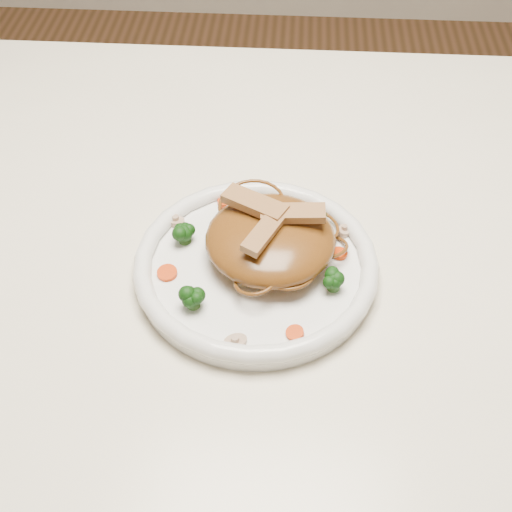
{
  "coord_description": "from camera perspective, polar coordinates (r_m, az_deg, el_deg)",
  "views": [
    {
      "loc": [
        0.02,
        -0.61,
        1.32
      ],
      "look_at": [
        -0.01,
        -0.09,
        0.78
      ],
      "focal_mm": 48.67,
      "sensor_mm": 36.0,
      "label": 1
    }
  ],
  "objects": [
    {
      "name": "ground",
      "position": [
        1.45,
        0.86,
        -19.12
      ],
      "size": [
        4.0,
        4.0,
        0.0
      ],
      "primitive_type": "plane",
      "color": "#50331B",
      "rests_on": "ground"
    },
    {
      "name": "table",
      "position": [
        0.91,
        1.31,
        -1.48
      ],
      "size": [
        1.2,
        0.8,
        0.75
      ],
      "color": "white",
      "rests_on": "ground"
    },
    {
      "name": "plate",
      "position": [
        0.76,
        0.0,
        -1.15
      ],
      "size": [
        0.27,
        0.27,
        0.02
      ],
      "primitive_type": "cylinder",
      "rotation": [
        0.0,
        0.0,
        0.01
      ],
      "color": "white",
      "rests_on": "table"
    },
    {
      "name": "noodle_mound",
      "position": [
        0.75,
        1.2,
        1.41
      ],
      "size": [
        0.17,
        0.17,
        0.05
      ],
      "primitive_type": "ellipsoid",
      "rotation": [
        0.0,
        0.0,
        0.19
      ],
      "color": "brown",
      "rests_on": "plate"
    },
    {
      "name": "chicken_a",
      "position": [
        0.74,
        3.06,
        3.53
      ],
      "size": [
        0.07,
        0.02,
        0.01
      ],
      "primitive_type": "cube",
      "rotation": [
        0.0,
        0.0,
        0.03
      ],
      "color": "#A4804D",
      "rests_on": "noodle_mound"
    },
    {
      "name": "chicken_b",
      "position": [
        0.75,
        -0.1,
        4.31
      ],
      "size": [
        0.08,
        0.06,
        0.01
      ],
      "primitive_type": "cube",
      "rotation": [
        0.0,
        0.0,
        2.61
      ],
      "color": "#A4804D",
      "rests_on": "noodle_mound"
    },
    {
      "name": "chicken_c",
      "position": [
        0.71,
        0.6,
        1.89
      ],
      "size": [
        0.04,
        0.06,
        0.01
      ],
      "primitive_type": "cube",
      "rotation": [
        0.0,
        0.0,
        4.26
      ],
      "color": "#A4804D",
      "rests_on": "noodle_mound"
    },
    {
      "name": "broccoli_0",
      "position": [
        0.79,
        5.13,
        3.36
      ],
      "size": [
        0.04,
        0.04,
        0.03
      ],
      "primitive_type": null,
      "rotation": [
        0.0,
        0.0,
        -0.37
      ],
      "color": "#113A0C",
      "rests_on": "plate"
    },
    {
      "name": "broccoli_1",
      "position": [
        0.78,
        -5.91,
        1.9
      ],
      "size": [
        0.03,
        0.03,
        0.03
      ],
      "primitive_type": null,
      "rotation": [
        0.0,
        0.0,
        0.17
      ],
      "color": "#113A0C",
      "rests_on": "plate"
    },
    {
      "name": "broccoli_2",
      "position": [
        0.71,
        -5.24,
        -3.2
      ],
      "size": [
        0.03,
        0.03,
        0.03
      ],
      "primitive_type": null,
      "rotation": [
        0.0,
        0.0,
        -0.05
      ],
      "color": "#113A0C",
      "rests_on": "plate"
    },
    {
      "name": "broccoli_3",
      "position": [
        0.73,
        6.46,
        -1.79
      ],
      "size": [
        0.03,
        0.03,
        0.03
      ],
      "primitive_type": null,
      "rotation": [
        0.0,
        0.0,
        0.27
      ],
      "color": "#113A0C",
      "rests_on": "plate"
    },
    {
      "name": "carrot_0",
      "position": [
        0.82,
        4.28,
        3.66
      ],
      "size": [
        0.03,
        0.03,
        0.0
      ],
      "primitive_type": "cylinder",
      "rotation": [
        0.0,
        0.0,
        -0.34
      ],
      "color": "#BB2D06",
      "rests_on": "plate"
    },
    {
      "name": "carrot_1",
      "position": [
        0.75,
        -7.31,
        -1.4
      ],
      "size": [
        0.02,
        0.02,
        0.0
      ],
      "primitive_type": "cylinder",
      "rotation": [
        0.0,
        0.0,
        0.09
      ],
      "color": "#BB2D06",
      "rests_on": "plate"
    },
    {
      "name": "carrot_2",
      "position": [
        0.77,
        6.86,
        0.21
      ],
      "size": [
        0.02,
        0.02,
        0.0
      ],
      "primitive_type": "cylinder",
      "rotation": [
        0.0,
        0.0,
        -0.25
      ],
      "color": "#BB2D06",
      "rests_on": "plate"
    },
    {
      "name": "carrot_3",
      "position": [
        0.83,
        -2.47,
        4.43
      ],
      "size": [
        0.02,
        0.02,
        0.0
      ],
      "primitive_type": "cylinder",
      "rotation": [
        0.0,
        0.0,
        -0.13
      ],
      "color": "#BB2D06",
      "rests_on": "plate"
    },
    {
      "name": "carrot_4",
      "position": [
        0.7,
        3.21,
        -6.34
      ],
      "size": [
        0.02,
        0.02,
        0.0
      ],
      "primitive_type": "cylinder",
      "rotation": [
        0.0,
        0.0,
        -0.29
      ],
      "color": "#BB2D06",
      "rests_on": "plate"
    },
    {
      "name": "mushroom_0",
      "position": [
        0.69,
        -1.72,
        -7.08
      ],
      "size": [
        0.03,
        0.03,
        0.01
      ],
      "primitive_type": "cylinder",
      "rotation": [
        0.0,
        0.0,
        0.6
      ],
      "color": "#C5AC93",
      "rests_on": "plate"
    },
    {
      "name": "mushroom_1",
      "position": [
        0.8,
        7.24,
        2.07
      ],
      "size": [
        0.03,
        0.03,
        0.01
      ],
      "primitive_type": "cylinder",
      "rotation": [
        0.0,
        0.0,
        1.3
      ],
      "color": "#C5AC93",
      "rests_on": "plate"
    },
    {
      "name": "mushroom_2",
      "position": [
        0.81,
        -6.61,
        2.85
      ],
      "size": [
        0.03,
        0.03,
        0.01
      ],
      "primitive_type": "cylinder",
      "rotation": [
        0.0,
        0.0,
        -0.59
      ],
      "color": "#C5AC93",
      "rests_on": "plate"
    },
    {
      "name": "mushroom_3",
      "position": [
        0.82,
        4.21,
        3.72
      ],
      "size": [
        0.03,
        0.03,
        0.01
      ],
      "primitive_type": "cylinder",
      "rotation": [
        0.0,
        0.0,
        2.24
      ],
      "color": "#C5AC93",
      "rests_on": "plate"
    }
  ]
}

